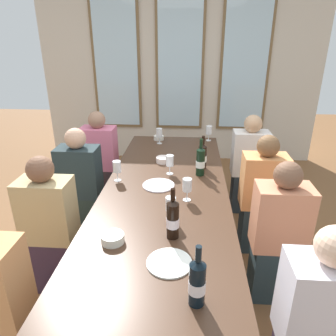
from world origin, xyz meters
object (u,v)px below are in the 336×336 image
at_px(wine_glass_0, 170,161).
at_px(wine_glass_5, 171,205).
at_px(tasting_bowl_0, 159,138).
at_px(tasting_bowl_1, 113,238).
at_px(tasting_bowl_2, 163,160).
at_px(seated_person_0, 81,187).
at_px(seated_person_5, 316,328).
at_px(seated_person_7, 248,167).
at_px(seated_person_1, 261,198).
at_px(white_plate_0, 158,185).
at_px(wine_bottle_3, 173,219).
at_px(seated_person_3, 278,237).
at_px(wine_bottle_0, 200,161).
at_px(wine_glass_3, 117,167).
at_px(white_plate_1, 169,263).
at_px(wine_bottle_2, 197,282).
at_px(wine_glass_4, 209,130).
at_px(wine_bottle_1, 202,156).
at_px(wine_glass_1, 159,133).
at_px(dining_table, 165,195).
at_px(seated_person_2, 50,229).
at_px(seated_person_6, 100,161).
at_px(wine_glass_2, 187,186).

height_order(wine_glass_0, wine_glass_5, same).
height_order(tasting_bowl_0, wine_glass_0, wine_glass_0).
height_order(tasting_bowl_1, tasting_bowl_2, same).
bearing_deg(tasting_bowl_0, seated_person_0, -127.03).
bearing_deg(seated_person_5, seated_person_7, 90.00).
bearing_deg(seated_person_1, white_plate_0, -164.05).
distance_m(wine_bottle_3, seated_person_3, 0.89).
height_order(wine_bottle_0, wine_glass_3, wine_bottle_0).
bearing_deg(tasting_bowl_1, white_plate_1, -25.37).
bearing_deg(wine_bottle_2, wine_glass_4, 86.17).
distance_m(wine_bottle_1, tasting_bowl_2, 0.40).
relative_size(wine_glass_1, wine_glass_5, 1.00).
bearing_deg(seated_person_5, wine_bottle_1, 109.68).
distance_m(wine_bottle_1, seated_person_1, 0.65).
bearing_deg(tasting_bowl_1, wine_bottle_2, -40.83).
bearing_deg(wine_glass_0, dining_table, -93.30).
height_order(wine_bottle_1, seated_person_7, seated_person_7).
bearing_deg(wine_glass_4, seated_person_3, -74.31).
bearing_deg(seated_person_5, wine_bottle_0, 112.60).
height_order(wine_glass_1, wine_glass_4, same).
xyz_separation_m(tasting_bowl_0, seated_person_0, (-0.66, -0.87, -0.24)).
distance_m(wine_glass_3, seated_person_0, 0.61).
relative_size(white_plate_1, wine_glass_0, 1.42).
relative_size(wine_glass_1, seated_person_3, 0.16).
bearing_deg(seated_person_0, wine_glass_3, -31.71).
relative_size(seated_person_2, seated_person_6, 1.00).
distance_m(tasting_bowl_2, seated_person_6, 0.95).
xyz_separation_m(seated_person_1, seated_person_5, (0.00, -1.35, 0.00)).
xyz_separation_m(tasting_bowl_2, seated_person_5, (0.91, -1.61, -0.24)).
distance_m(wine_bottle_0, seated_person_3, 0.87).
height_order(seated_person_0, seated_person_2, same).
xyz_separation_m(wine_bottle_1, tasting_bowl_0, (-0.48, 0.81, -0.09)).
distance_m(white_plate_0, wine_glass_1, 1.09).
relative_size(tasting_bowl_0, wine_glass_1, 0.67).
bearing_deg(wine_bottle_1, seated_person_3, -54.03).
bearing_deg(white_plate_1, wine_glass_2, 83.55).
relative_size(wine_bottle_1, wine_glass_4, 1.76).
bearing_deg(dining_table, wine_glass_1, 98.09).
bearing_deg(wine_glass_3, wine_glass_1, 75.96).
height_order(wine_bottle_1, tasting_bowl_2, wine_bottle_1).
bearing_deg(seated_person_6, dining_table, -51.38).
xyz_separation_m(wine_glass_0, seated_person_0, (-0.86, 0.10, -0.33)).
height_order(tasting_bowl_2, wine_glass_4, wine_glass_4).
xyz_separation_m(wine_glass_0, wine_glass_2, (0.16, -0.47, -0.00)).
xyz_separation_m(tasting_bowl_1, wine_glass_1, (0.09, 1.85, 0.09)).
xyz_separation_m(dining_table, wine_bottle_2, (0.24, -1.15, 0.18)).
xyz_separation_m(white_plate_0, tasting_bowl_1, (-0.19, -0.77, 0.02)).
bearing_deg(wine_glass_1, wine_glass_4, 14.91).
relative_size(wine_bottle_2, wine_glass_1, 1.79).
distance_m(white_plate_0, seated_person_1, 0.96).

